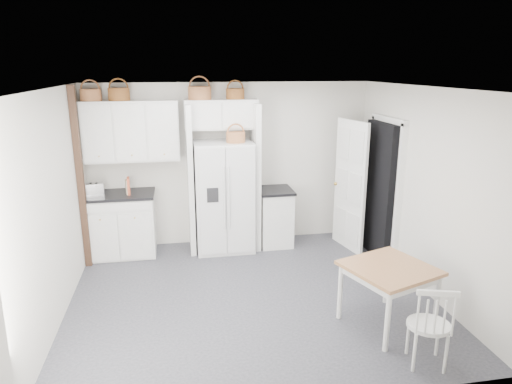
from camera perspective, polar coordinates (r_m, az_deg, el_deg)
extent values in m
plane|color=#2C2C35|center=(5.99, -0.62, -12.84)|extent=(4.50, 4.50, 0.00)
plane|color=white|center=(5.27, -0.70, 12.88)|extent=(4.50, 4.50, 0.00)
plane|color=beige|center=(7.41, -3.23, 3.47)|extent=(4.50, 0.00, 4.50)
plane|color=beige|center=(5.59, -24.05, -1.89)|extent=(0.00, 4.00, 4.00)
plane|color=beige|center=(6.25, 20.12, 0.26)|extent=(0.00, 4.00, 4.00)
cube|color=silver|center=(7.17, -4.03, -0.55)|extent=(0.89, 0.72, 1.73)
cube|color=silver|center=(7.34, -16.51, -4.00)|extent=(1.02, 0.64, 0.94)
cube|color=silver|center=(7.46, 2.36, -3.24)|extent=(0.51, 0.61, 0.89)
cube|color=#A26C3C|center=(5.44, 16.10, -12.36)|extent=(1.09, 1.09, 0.71)
cube|color=silver|center=(4.88, 20.77, -15.29)|extent=(0.50, 0.48, 0.85)
cube|color=black|center=(7.20, -16.80, -0.30)|extent=(1.06, 0.68, 0.04)
cube|color=black|center=(7.33, 2.40, 0.21)|extent=(0.55, 0.65, 0.04)
cube|color=silver|center=(7.15, -19.59, 0.30)|extent=(0.29, 0.20, 0.19)
cube|color=#B1472A|center=(7.07, -15.64, 0.74)|extent=(0.05, 0.17, 0.25)
cube|color=beige|center=(7.07, -15.83, 0.60)|extent=(0.06, 0.15, 0.22)
cylinder|color=brown|center=(7.13, -19.96, 11.33)|extent=(0.30, 0.30, 0.17)
cylinder|color=brown|center=(7.08, -16.76, 11.62)|extent=(0.31, 0.31, 0.18)
cylinder|color=brown|center=(7.05, -7.05, 12.18)|extent=(0.35, 0.35, 0.19)
cylinder|color=brown|center=(7.10, -2.61, 12.16)|extent=(0.28, 0.28, 0.16)
cylinder|color=brown|center=(6.89, -2.55, 6.84)|extent=(0.29, 0.29, 0.15)
cube|color=silver|center=(7.12, -15.31, 7.36)|extent=(1.40, 0.34, 0.90)
cube|color=silver|center=(7.10, -4.38, 9.66)|extent=(1.12, 0.34, 0.45)
cube|color=silver|center=(7.10, -8.21, 1.56)|extent=(0.08, 0.60, 2.30)
cube|color=silver|center=(7.21, -0.08, 1.93)|extent=(0.08, 0.60, 2.30)
cube|color=black|center=(6.86, -21.10, 1.45)|extent=(0.09, 0.09, 2.60)
cube|color=black|center=(7.13, 15.33, 0.18)|extent=(0.18, 0.85, 2.05)
cube|color=white|center=(7.29, 11.66, 0.74)|extent=(0.21, 0.79, 2.05)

